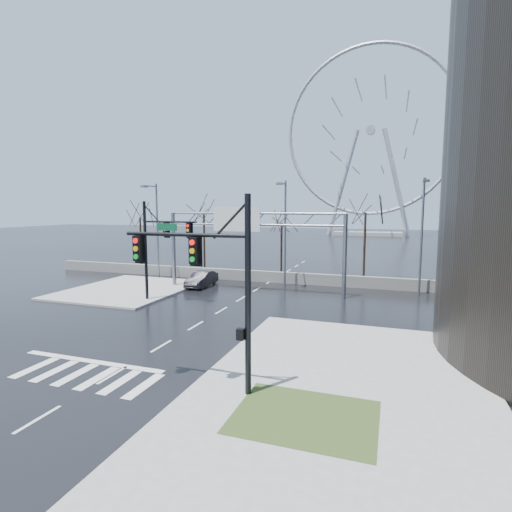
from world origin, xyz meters
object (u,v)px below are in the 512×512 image
at_px(signal_mast_far, 157,242).
at_px(signal_mast_near, 215,274).
at_px(sign_gantry, 249,234).
at_px(ferris_wheel, 370,137).
at_px(car, 202,279).

bearing_deg(signal_mast_far, signal_mast_near, -49.74).
distance_m(sign_gantry, ferris_wheel, 82.91).
bearing_deg(ferris_wheel, signal_mast_far, -97.20).
height_order(signal_mast_far, sign_gantry, signal_mast_far).
relative_size(signal_mast_near, signal_mast_far, 1.00).
bearing_deg(sign_gantry, car, 172.05).
bearing_deg(ferris_wheel, signal_mast_near, -89.92).
height_order(ferris_wheel, car, ferris_wheel).
distance_m(sign_gantry, car, 6.78).
xyz_separation_m(signal_mast_near, signal_mast_far, (-11.01, 13.00, -0.04)).
distance_m(signal_mast_far, sign_gantry, 8.14).
bearing_deg(signal_mast_near, car, 118.23).
bearing_deg(car, signal_mast_far, -93.61).
xyz_separation_m(signal_mast_far, sign_gantry, (5.49, 6.00, 0.35)).
relative_size(signal_mast_near, car, 1.81).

